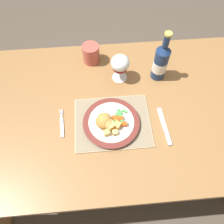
% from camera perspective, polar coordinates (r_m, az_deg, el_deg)
% --- Properties ---
extents(ground_plane, '(6.00, 6.00, 0.00)m').
position_cam_1_polar(ground_plane, '(1.66, 1.02, -12.14)').
color(ground_plane, '#4C4238').
extents(dining_table, '(1.60, 0.82, 0.74)m').
position_cam_1_polar(dining_table, '(1.06, 1.58, -1.29)').
color(dining_table, olive).
rests_on(dining_table, ground).
extents(placemat, '(0.32, 0.26, 0.01)m').
position_cam_1_polar(placemat, '(0.95, 0.15, -2.67)').
color(placemat, tan).
rests_on(placemat, dining_table).
extents(dinner_plate, '(0.24, 0.24, 0.02)m').
position_cam_1_polar(dinner_plate, '(0.93, -0.19, -2.77)').
color(dinner_plate, white).
rests_on(dinner_plate, placemat).
extents(breaded_croquettes, '(0.10, 0.10, 0.04)m').
position_cam_1_polar(breaded_croquettes, '(0.90, -1.98, -2.33)').
color(breaded_croquettes, tan).
rests_on(breaded_croquettes, dinner_plate).
extents(green_beans_pile, '(0.07, 0.08, 0.02)m').
position_cam_1_polar(green_beans_pile, '(0.92, 1.81, -1.16)').
color(green_beans_pile, '#4CA84C').
rests_on(green_beans_pile, dinner_plate).
extents(glazed_carrots, '(0.08, 0.07, 0.02)m').
position_cam_1_polar(glazed_carrots, '(0.91, 1.63, -2.73)').
color(glazed_carrots, '#CC5119').
rests_on(glazed_carrots, dinner_plate).
extents(fork, '(0.02, 0.13, 0.01)m').
position_cam_1_polar(fork, '(0.96, -12.93, -3.43)').
color(fork, silver).
rests_on(fork, dining_table).
extents(table_knife, '(0.03, 0.18, 0.01)m').
position_cam_1_polar(table_knife, '(0.96, 13.75, -4.41)').
color(table_knife, silver).
rests_on(table_knife, dining_table).
extents(wine_glass, '(0.09, 0.09, 0.14)m').
position_cam_1_polar(wine_glass, '(1.01, 2.14, 12.44)').
color(wine_glass, silver).
rests_on(wine_glass, dining_table).
extents(bottle, '(0.07, 0.07, 0.26)m').
position_cam_1_polar(bottle, '(1.04, 12.60, 12.64)').
color(bottle, navy).
rests_on(bottle, dining_table).
extents(roast_potatoes, '(0.08, 0.06, 0.03)m').
position_cam_1_polar(roast_potatoes, '(0.89, 0.14, -4.20)').
color(roast_potatoes, '#DBB256').
rests_on(roast_potatoes, dinner_plate).
extents(drinking_cup, '(0.08, 0.08, 0.10)m').
position_cam_1_polar(drinking_cup, '(1.13, -5.49, 15.02)').
color(drinking_cup, '#B24C42').
rests_on(drinking_cup, dining_table).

